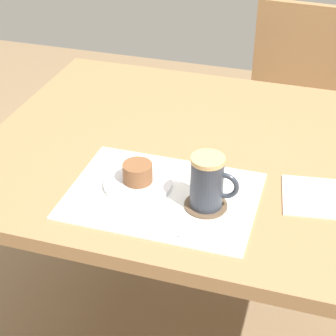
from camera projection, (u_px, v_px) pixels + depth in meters
dining_table at (206, 175)px, 1.46m from camera, size 1.14×0.88×0.74m
wooden_chair at (293, 111)px, 2.14m from camera, size 0.45×0.45×0.86m
placemat at (163, 195)px, 1.25m from camera, size 0.42×0.30×0.00m
pastry_plate at (138, 183)px, 1.27m from camera, size 0.16×0.16×0.01m
pastry at (138, 173)px, 1.26m from camera, size 0.07×0.07×0.04m
coffee_coaster at (206, 205)px, 1.21m from camera, size 0.09×0.09×0.00m
coffee_mug at (208, 182)px, 1.17m from camera, size 0.11×0.07×0.12m
teaspoon at (179, 235)px, 1.13m from camera, size 0.13×0.01×0.01m
paper_napkin at (317, 197)px, 1.24m from camera, size 0.17×0.17×0.00m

